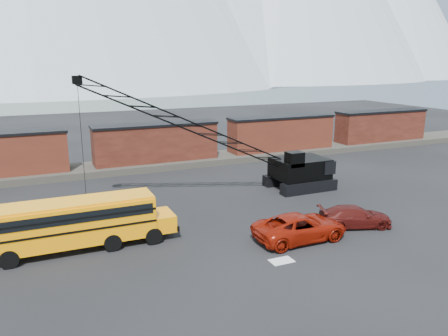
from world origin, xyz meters
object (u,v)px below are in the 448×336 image
at_px(maroon_suv, 355,217).
at_px(red_pickup, 300,227).
at_px(crawler_crane, 213,135).
at_px(school_bus, 78,222).

bearing_deg(maroon_suv, red_pickup, 113.55).
relative_size(red_pickup, crawler_crane, 0.29).
bearing_deg(school_bus, crawler_crane, 28.51).
xyz_separation_m(maroon_suv, crawler_crane, (-6.64, 10.26, 4.71)).
bearing_deg(maroon_suv, crawler_crane, 51.55).
bearing_deg(school_bus, maroon_suv, -11.98).
bearing_deg(red_pickup, crawler_crane, 8.85).
distance_m(red_pickup, crawler_crane, 11.75).
height_order(maroon_suv, crawler_crane, crawler_crane).
relative_size(school_bus, crawler_crane, 0.53).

